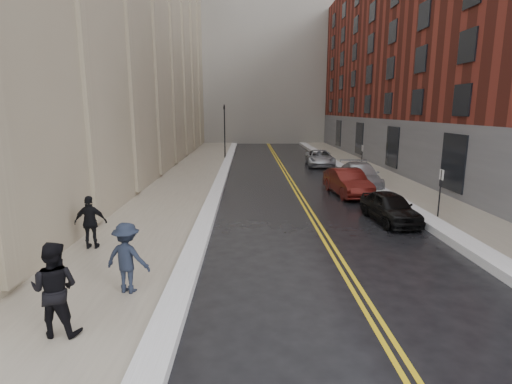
{
  "coord_description": "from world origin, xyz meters",
  "views": [
    {
      "loc": [
        -0.42,
        -8.7,
        4.74
      ],
      "look_at": [
        -0.09,
        6.45,
        1.6
      ],
      "focal_mm": 28.0,
      "sensor_mm": 36.0,
      "label": 1
    }
  ],
  "objects_px": {
    "car_silver_far": "(320,158)",
    "pedestrian_c": "(91,222)",
    "car_silver_near": "(360,175)",
    "car_black": "(390,207)",
    "car_maroon": "(348,182)",
    "pedestrian_b": "(127,258)",
    "pedestrian_a": "(55,289)"
  },
  "relations": [
    {
      "from": "car_silver_far",
      "to": "pedestrian_c",
      "type": "relative_size",
      "value": 2.69
    },
    {
      "from": "car_silver_near",
      "to": "car_black",
      "type": "bearing_deg",
      "value": -91.67
    },
    {
      "from": "car_silver_near",
      "to": "car_silver_far",
      "type": "height_order",
      "value": "car_silver_near"
    },
    {
      "from": "car_black",
      "to": "car_maroon",
      "type": "distance_m",
      "value": 5.51
    },
    {
      "from": "car_black",
      "to": "car_maroon",
      "type": "bearing_deg",
      "value": 89.41
    },
    {
      "from": "car_silver_far",
      "to": "pedestrian_b",
      "type": "distance_m",
      "value": 25.9
    },
    {
      "from": "car_silver_near",
      "to": "pedestrian_b",
      "type": "distance_m",
      "value": 17.67
    },
    {
      "from": "pedestrian_c",
      "to": "car_silver_near",
      "type": "bearing_deg",
      "value": -140.68
    },
    {
      "from": "car_maroon",
      "to": "car_silver_near",
      "type": "distance_m",
      "value": 2.6
    },
    {
      "from": "pedestrian_a",
      "to": "car_black",
      "type": "bearing_deg",
      "value": -136.4
    },
    {
      "from": "car_silver_near",
      "to": "pedestrian_a",
      "type": "relative_size",
      "value": 2.57
    },
    {
      "from": "car_black",
      "to": "car_silver_near",
      "type": "height_order",
      "value": "car_silver_near"
    },
    {
      "from": "pedestrian_a",
      "to": "pedestrian_c",
      "type": "height_order",
      "value": "pedestrian_a"
    },
    {
      "from": "pedestrian_c",
      "to": "car_maroon",
      "type": "bearing_deg",
      "value": -143.7
    },
    {
      "from": "car_maroon",
      "to": "pedestrian_a",
      "type": "distance_m",
      "value": 17.2
    },
    {
      "from": "pedestrian_b",
      "to": "car_black",
      "type": "bearing_deg",
      "value": -127.69
    },
    {
      "from": "car_black",
      "to": "car_silver_near",
      "type": "bearing_deg",
      "value": 78.17
    },
    {
      "from": "pedestrian_a",
      "to": "pedestrian_b",
      "type": "bearing_deg",
      "value": -112.18
    },
    {
      "from": "car_silver_near",
      "to": "pedestrian_c",
      "type": "bearing_deg",
      "value": -132.69
    },
    {
      "from": "car_maroon",
      "to": "car_silver_far",
      "type": "relative_size",
      "value": 0.93
    },
    {
      "from": "car_silver_far",
      "to": "pedestrian_b",
      "type": "xyz_separation_m",
      "value": [
        -9.23,
        -24.19,
        0.39
      ]
    },
    {
      "from": "pedestrian_a",
      "to": "pedestrian_b",
      "type": "height_order",
      "value": "pedestrian_a"
    },
    {
      "from": "car_black",
      "to": "car_silver_far",
      "type": "relative_size",
      "value": 0.78
    },
    {
      "from": "car_maroon",
      "to": "pedestrian_b",
      "type": "bearing_deg",
      "value": -131.08
    },
    {
      "from": "car_black",
      "to": "car_silver_far",
      "type": "distance_m",
      "value": 17.36
    },
    {
      "from": "car_black",
      "to": "pedestrian_a",
      "type": "height_order",
      "value": "pedestrian_a"
    },
    {
      "from": "car_black",
      "to": "pedestrian_a",
      "type": "distance_m",
      "value": 13.36
    },
    {
      "from": "car_silver_far",
      "to": "pedestrian_b",
      "type": "height_order",
      "value": "pedestrian_b"
    },
    {
      "from": "car_maroon",
      "to": "pedestrian_c",
      "type": "distance_m",
      "value": 14.11
    },
    {
      "from": "car_silver_near",
      "to": "pedestrian_c",
      "type": "height_order",
      "value": "pedestrian_c"
    },
    {
      "from": "car_silver_near",
      "to": "car_silver_far",
      "type": "relative_size",
      "value": 1.06
    },
    {
      "from": "car_silver_near",
      "to": "pedestrian_c",
      "type": "distance_m",
      "value": 16.58
    }
  ]
}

